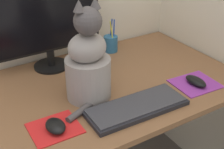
# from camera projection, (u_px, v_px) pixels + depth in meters

# --- Properties ---
(desk) EXTENTS (1.38, 0.74, 0.72)m
(desk) POSITION_uv_depth(u_px,v_px,m) (88.00, 106.00, 1.38)
(desk) COLOR brown
(desk) RESTS_ON ground_plane
(monitor) EXTENTS (0.52, 0.17, 0.39)m
(monitor) POSITION_uv_depth(u_px,v_px,m) (47.00, 24.00, 1.41)
(monitor) COLOR black
(monitor) RESTS_ON desk
(keyboard) EXTENTS (0.40, 0.17, 0.02)m
(keyboard) POSITION_uv_depth(u_px,v_px,m) (137.00, 107.00, 1.20)
(keyboard) COLOR black
(keyboard) RESTS_ON desk
(mousepad_left) EXTENTS (0.18, 0.16, 0.00)m
(mousepad_left) POSITION_uv_depth(u_px,v_px,m) (55.00, 128.00, 1.10)
(mousepad_left) COLOR red
(mousepad_left) RESTS_ON desk
(mousepad_right) EXTENTS (0.20, 0.18, 0.00)m
(mousepad_right) POSITION_uv_depth(u_px,v_px,m) (195.00, 84.00, 1.37)
(mousepad_right) COLOR purple
(mousepad_right) RESTS_ON desk
(computer_mouse_left) EXTENTS (0.07, 0.10, 0.03)m
(computer_mouse_left) POSITION_uv_depth(u_px,v_px,m) (55.00, 126.00, 1.08)
(computer_mouse_left) COLOR black
(computer_mouse_left) RESTS_ON mousepad_left
(computer_mouse_right) EXTENTS (0.06, 0.11, 0.03)m
(computer_mouse_right) POSITION_uv_depth(u_px,v_px,m) (196.00, 81.00, 1.36)
(computer_mouse_right) COLOR black
(computer_mouse_right) RESTS_ON mousepad_right
(cat) EXTENTS (0.25, 0.23, 0.41)m
(cat) POSITION_uv_depth(u_px,v_px,m) (88.00, 63.00, 1.21)
(cat) COLOR gray
(cat) RESTS_ON desk
(pen_cup) EXTENTS (0.07, 0.07, 0.17)m
(pen_cup) POSITION_uv_depth(u_px,v_px,m) (111.00, 43.00, 1.65)
(pen_cup) COLOR #286089
(pen_cup) RESTS_ON desk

